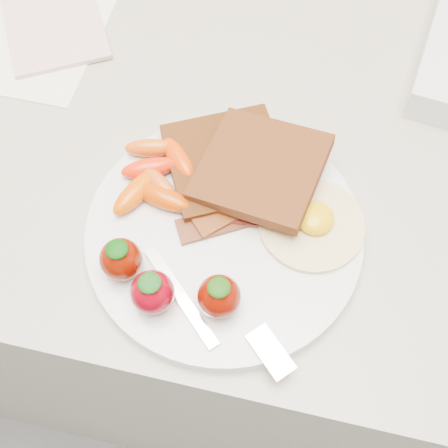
# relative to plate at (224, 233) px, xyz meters

# --- Properties ---
(counter) EXTENTS (2.00, 0.60, 0.90)m
(counter) POSITION_rel_plate_xyz_m (-0.02, 0.15, -0.46)
(counter) COLOR gray
(counter) RESTS_ON ground
(plate) EXTENTS (0.27, 0.27, 0.02)m
(plate) POSITION_rel_plate_xyz_m (0.00, 0.00, 0.00)
(plate) COLOR silver
(plate) RESTS_ON counter
(toast_lower) EXTENTS (0.15, 0.15, 0.01)m
(toast_lower) POSITION_rel_plate_xyz_m (-0.01, 0.07, 0.02)
(toast_lower) COLOR #321908
(toast_lower) RESTS_ON plate
(toast_upper) EXTENTS (0.13, 0.13, 0.03)m
(toast_upper) POSITION_rel_plate_xyz_m (0.02, 0.06, 0.03)
(toast_upper) COLOR black
(toast_upper) RESTS_ON toast_lower
(fried_egg) EXTENTS (0.12, 0.12, 0.02)m
(fried_egg) POSITION_rel_plate_xyz_m (0.08, 0.02, 0.01)
(fried_egg) COLOR white
(fried_egg) RESTS_ON plate
(bacon_strips) EXTENTS (0.12, 0.10, 0.01)m
(bacon_strips) POSITION_rel_plate_xyz_m (0.01, 0.02, 0.01)
(bacon_strips) COLOR #3D100C
(bacon_strips) RESTS_ON plate
(baby_carrots) EXTENTS (0.09, 0.11, 0.02)m
(baby_carrots) POSITION_rel_plate_xyz_m (-0.08, 0.04, 0.02)
(baby_carrots) COLOR red
(baby_carrots) RESTS_ON plate
(strawberries) EXTENTS (0.13, 0.06, 0.05)m
(strawberries) POSITION_rel_plate_xyz_m (-0.04, -0.07, 0.03)
(strawberries) COLOR #5B0C00
(strawberries) RESTS_ON plate
(fork) EXTENTS (0.16, 0.10, 0.00)m
(fork) POSITION_rel_plate_xyz_m (0.02, -0.09, 0.01)
(fork) COLOR silver
(fork) RESTS_ON plate
(paper_sheet) EXTENTS (0.18, 0.24, 0.00)m
(paper_sheet) POSITION_rel_plate_xyz_m (-0.30, 0.24, -0.01)
(paper_sheet) COLOR white
(paper_sheet) RESTS_ON counter
(notepad) EXTENTS (0.18, 0.20, 0.01)m
(notepad) POSITION_rel_plate_xyz_m (-0.27, 0.24, -0.00)
(notepad) COLOR #D2A1A7
(notepad) RESTS_ON paper_sheet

